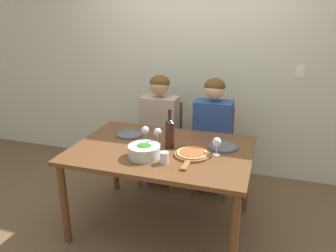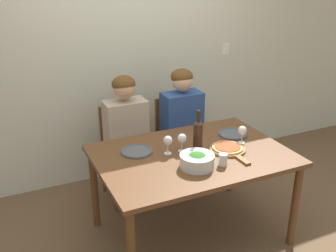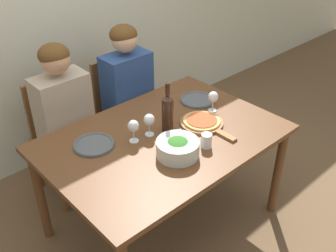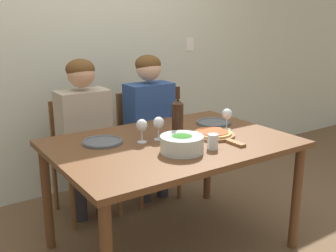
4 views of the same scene
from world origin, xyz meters
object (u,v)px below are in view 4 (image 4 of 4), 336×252
Objects in this scene: pizza_on_board at (214,134)px; wine_glass_centre at (159,124)px; wine_glass_left at (142,126)px; dinner_plate_left at (102,142)px; dinner_plate_right at (214,123)px; wine_bottle at (178,118)px; water_tumbler at (213,142)px; chair_left at (81,152)px; wine_glass_right at (227,115)px; person_woman at (85,125)px; person_man at (150,114)px; broccoli_bowl at (182,144)px; chair_right at (144,140)px.

wine_glass_centre is at bearing 157.02° from pizza_on_board.
wine_glass_left is at bearing 175.34° from wine_glass_centre.
dinner_plate_left is at bearing 157.07° from pizza_on_board.
wine_glass_left is at bearing -171.76° from dinner_plate_right.
wine_glass_centre is at bearing -22.88° from dinner_plate_left.
pizza_on_board is (0.22, -0.10, -0.12)m from wine_bottle.
chair_left is at bearing 109.31° from water_tumbler.
pizza_on_board is at bearing -156.98° from wine_glass_right.
person_man is (0.57, 0.00, 0.00)m from person_woman.
water_tumbler is (0.19, -0.06, -0.01)m from broccoli_bowl.
wine_glass_centre is at bearing -169.05° from dinner_plate_right.
person_woman is 0.99m from pizza_on_board.
chair_left reaches higher than broccoli_bowl.
dinner_plate_left is (-0.45, 0.18, -0.13)m from wine_bottle.
wine_bottle is 0.79× the size of pizza_on_board.
chair_right reaches higher than pizza_on_board.
wine_glass_left is at bearing 130.03° from water_tumbler.
person_woman is 4.87× the size of dinner_plate_right.
chair_right is at bearing 0.00° from chair_left.
chair_left is 2.10× the size of pizza_on_board.
broccoli_bowl reaches higher than pizza_on_board.
dinner_plate_left is 0.88m from dinner_plate_right.
wine_glass_centre is (-0.35, -0.68, 0.12)m from person_man.
wine_glass_left is 1.00× the size of wine_glass_right.
chair_right reaches higher than broccoli_bowl.
dinner_plate_right is 1.67× the size of wine_glass_centre.
chair_left is 0.87m from wine_glass_left.
wine_bottle is (0.34, -0.83, 0.41)m from chair_left.
person_woman and person_man have the same top height.
person_man reaches higher than wine_bottle.
pizza_on_board is (-0.01, -0.82, 0.03)m from person_man.
chair_right is 3.56× the size of dinner_plate_left.
dinner_plate_left is 1.67× the size of wine_glass_left.
wine_glass_right is at bearing 21.23° from broccoli_bowl.
chair_right is (0.57, 0.00, 0.00)m from chair_left.
person_man is at bearing 38.42° from dinner_plate_left.
pizza_on_board is at bearing -25.42° from wine_bottle.
wine_glass_centre is (0.12, -0.01, 0.00)m from wine_glass_left.
person_man reaches higher than wine_glass_centre.
wine_glass_right reaches higher than chair_left.
broccoli_bowl reaches higher than water_tumbler.
wine_glass_right is (0.74, -0.85, 0.37)m from chair_left.
pizza_on_board is 4.73× the size of water_tumbler.
pizza_on_board is (0.56, -0.93, 0.28)m from chair_left.
pizza_on_board is at bearing -22.98° from wine_glass_centre.
wine_glass_right is at bearing -13.66° from dinner_plate_left.
chair_right reaches higher than dinner_plate_right.
wine_glass_centre reaches higher than broccoli_bowl.
chair_left is 1.00× the size of chair_right.
person_man is 8.13× the size of wine_glass_right.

